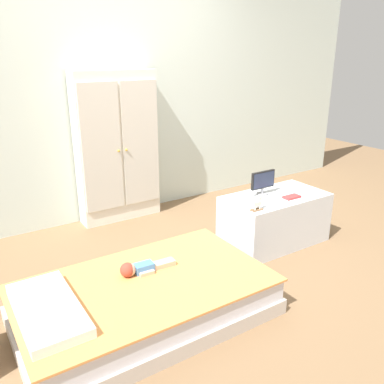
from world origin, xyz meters
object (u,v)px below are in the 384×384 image
object	(u,v)px
bed	(145,300)
tv_stand	(274,219)
doll	(138,268)
book_red	(291,197)
tv_monitor	(263,181)
wardrobe	(117,148)
rocking_horse_toy	(258,203)

from	to	relation	value
bed	tv_stand	distance (m)	1.53
doll	book_red	size ratio (longest dim) A/B	2.52
tv_monitor	tv_stand	bearing A→B (deg)	-46.43
tv_monitor	doll	bearing A→B (deg)	-166.87
bed	doll	xyz separation A→B (m)	(0.01, 0.12, 0.17)
wardrobe	tv_stand	bearing A→B (deg)	-54.41
rocking_horse_toy	tv_stand	bearing A→B (deg)	24.85
bed	wardrobe	world-z (taller)	wardrobe
tv_stand	tv_monitor	distance (m)	0.37
wardrobe	book_red	size ratio (longest dim) A/B	9.61
tv_stand	tv_monitor	size ratio (longest dim) A/B	3.70
wardrobe	bed	bearing A→B (deg)	-108.45
tv_monitor	book_red	bearing A→B (deg)	-52.96
doll	bed	bearing A→B (deg)	-96.33
doll	rocking_horse_toy	distance (m)	1.12
tv_monitor	rocking_horse_toy	xyz separation A→B (m)	(-0.29, -0.26, -0.06)
tv_stand	bed	bearing A→B (deg)	-166.34
wardrobe	book_red	distance (m)	1.75
rocking_horse_toy	book_red	xyz separation A→B (m)	(0.44, 0.06, -0.05)
tv_monitor	book_red	size ratio (longest dim) A/B	1.61
doll	wardrobe	world-z (taller)	wardrobe
rocking_horse_toy	wardrobe	bearing A→B (deg)	110.77
wardrobe	rocking_horse_toy	size ratio (longest dim) A/B	11.80
doll	wardrobe	distance (m)	1.69
bed	wardrobe	size ratio (longest dim) A/B	1.08
tv_stand	tv_monitor	xyz separation A→B (m)	(-0.08, 0.09, 0.35)
tv_monitor	rocking_horse_toy	world-z (taller)	tv_monitor
wardrobe	rocking_horse_toy	world-z (taller)	wardrobe
doll	wardrobe	bearing A→B (deg)	70.63
rocking_horse_toy	doll	bearing A→B (deg)	-176.67
doll	tv_monitor	bearing A→B (deg)	13.13
doll	tv_stand	distance (m)	1.49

